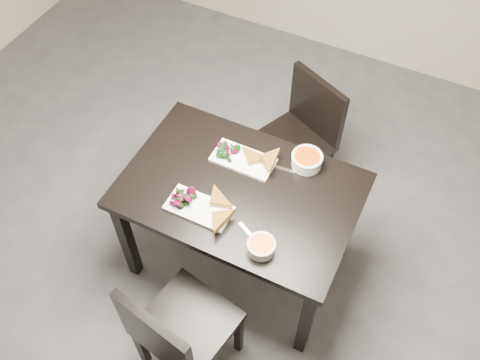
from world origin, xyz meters
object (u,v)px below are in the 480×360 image
Objects in this scene: soup_bowl_near at (261,246)px; soup_bowl_far at (307,159)px; chair_near at (175,331)px; plate_far at (243,160)px; chair_far at (301,133)px; plate_near at (199,208)px; table at (240,199)px.

soup_bowl_far reaches higher than soup_bowl_near.
plate_far is (-0.07, 0.89, 0.27)m from chair_near.
chair_far reaches higher than soup_bowl_far.
chair_far is at bearing 76.72° from plate_far.
chair_far is 0.98m from plate_near.
plate_far is (0.06, 0.37, 0.00)m from plate_near.
table is 8.77× the size of soup_bowl_near.
plate_near is (-0.19, -0.93, 0.27)m from chair_far.
chair_far is (0.06, 1.44, 0.00)m from chair_near.
soup_bowl_far reaches higher than plate_near.
table is at bearing 58.30° from plate_near.
soup_bowl_near is at bearing -48.45° from table.
soup_bowl_near reaches higher than plate_far.
chair_far is at bearing 100.16° from soup_bowl_near.
soup_bowl_far is at bearing 21.78° from plate_far.
table is at bearing 131.55° from soup_bowl_near.
chair_far is 0.56m from soup_bowl_far.
soup_bowl_near is (0.18, -1.00, 0.30)m from chair_far.
chair_near is 1.44m from chair_far.
plate_near is (-0.14, 0.51, 0.27)m from chair_near.
plate_near is 0.38m from soup_bowl_near.
soup_bowl_near is at bearing 72.70° from chair_near.
plate_far is at bearing 124.75° from soup_bowl_near.
chair_far reaches higher than plate_near.
soup_bowl_far is at bearing 90.12° from soup_bowl_near.
chair_far is 2.57× the size of plate_far.
table is 1.41× the size of chair_far.
plate_near is (-0.13, -0.20, 0.11)m from table.
soup_bowl_far is at bearing 50.16° from table.
soup_bowl_far is (0.31, 0.12, 0.03)m from plate_far.
chair_near reaches higher than soup_bowl_near.
table is 1.41× the size of chair_near.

